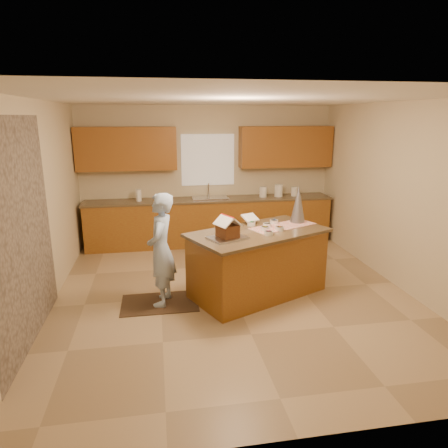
{
  "coord_description": "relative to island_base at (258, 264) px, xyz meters",
  "views": [
    {
      "loc": [
        -1.03,
        -5.26,
        2.48
      ],
      "look_at": [
        -0.1,
        0.2,
        1.0
      ],
      "focal_mm": 32.27,
      "sensor_mm": 36.0,
      "label": 1
    }
  ],
  "objects": [
    {
      "name": "island_base",
      "position": [
        0.0,
        0.0,
        0.0
      ],
      "size": [
        2.05,
        1.61,
        0.9
      ],
      "primitive_type": "cube",
      "rotation": [
        0.0,
        0.0,
        0.43
      ],
      "color": "#8A5E1C",
      "rests_on": "floor"
    },
    {
      "name": "boy",
      "position": [
        -1.35,
        -0.09,
        0.33
      ],
      "size": [
        0.48,
        0.63,
        1.53
      ],
      "primitive_type": "imported",
      "rotation": [
        0.0,
        0.0,
        -1.8
      ],
      "color": "#A9C5F0",
      "rests_on": "rug"
    },
    {
      "name": "rug",
      "position": [
        -1.4,
        -0.09,
        -0.44
      ],
      "size": [
        1.03,
        0.67,
        0.01
      ],
      "primitive_type": "cube",
      "color": "black",
      "rests_on": "floor"
    },
    {
      "name": "window_curtain",
      "position": [
        -0.35,
        2.76,
        1.2
      ],
      "size": [
        1.05,
        0.03,
        1.0
      ],
      "primitive_type": "cube",
      "color": "white",
      "rests_on": "wall_back"
    },
    {
      "name": "gingerbread_house",
      "position": [
        -0.49,
        -0.28,
        0.62
      ],
      "size": [
        0.37,
        0.38,
        0.29
      ],
      "color": "brown",
      "rests_on": "baking_tray"
    },
    {
      "name": "wall_right",
      "position": [
        2.15,
        0.04,
        0.9
      ],
      "size": [
        5.5,
        5.5,
        0.0
      ],
      "primitive_type": "plane",
      "color": "beige",
      "rests_on": "floor"
    },
    {
      "name": "canister_a",
      "position": [
        0.73,
        2.49,
        0.57
      ],
      "size": [
        0.15,
        0.15,
        0.21
      ],
      "primitive_type": "cylinder",
      "color": "white",
      "rests_on": "back_counter_top"
    },
    {
      "name": "table_runner",
      "position": [
        0.42,
        0.19,
        0.49
      ],
      "size": [
        1.08,
        0.76,
        0.01
      ],
      "primitive_type": "cube",
      "rotation": [
        0.0,
        0.0,
        0.43
      ],
      "color": "#AE1C0C",
      "rests_on": "island_top"
    },
    {
      "name": "stone_accent",
      "position": [
        -2.83,
        -0.76,
        0.8
      ],
      "size": [
        0.0,
        2.5,
        2.5
      ],
      "primitive_type": "plane",
      "rotation": [
        1.57,
        0.0,
        1.57
      ],
      "color": "gray",
      "rests_on": "wall_left"
    },
    {
      "name": "cookbook",
      "position": [
        -0.02,
        0.42,
        0.58
      ],
      "size": [
        0.28,
        0.25,
        0.1
      ],
      "primitive_type": "cube",
      "rotation": [
        -1.13,
        0.0,
        0.43
      ],
      "color": "white",
      "rests_on": "island_top"
    },
    {
      "name": "back_counter_base",
      "position": [
        -0.35,
        2.49,
        -0.01
      ],
      "size": [
        4.8,
        0.6,
        0.88
      ],
      "primitive_type": "cube",
      "color": "#8A5E1C",
      "rests_on": "floor"
    },
    {
      "name": "wall_left",
      "position": [
        -2.85,
        0.04,
        0.9
      ],
      "size": [
        5.5,
        5.5,
        0.0
      ],
      "primitive_type": "plane",
      "color": "beige",
      "rests_on": "floor"
    },
    {
      "name": "floor",
      "position": [
        -0.35,
        0.04,
        -0.45
      ],
      "size": [
        5.5,
        5.5,
        0.0
      ],
      "primitive_type": "plane",
      "color": "tan",
      "rests_on": "ground"
    },
    {
      "name": "faucet",
      "position": [
        -0.35,
        2.67,
        0.61
      ],
      "size": [
        0.03,
        0.03,
        0.28
      ],
      "primitive_type": "cylinder",
      "color": "silver",
      "rests_on": "back_counter_top"
    },
    {
      "name": "baking_tray",
      "position": [
        -0.49,
        -0.28,
        0.5
      ],
      "size": [
        0.57,
        0.51,
        0.03
      ],
      "primitive_type": "cube",
      "rotation": [
        0.0,
        0.0,
        0.43
      ],
      "color": "silver",
      "rests_on": "island_top"
    },
    {
      "name": "candy_bowls",
      "position": [
        0.09,
        0.12,
        0.52
      ],
      "size": [
        0.78,
        0.69,
        0.06
      ],
      "color": "#773298",
      "rests_on": "island_top"
    },
    {
      "name": "canister_b",
      "position": [
        1.05,
        2.49,
        0.59
      ],
      "size": [
        0.17,
        0.17,
        0.24
      ],
      "primitive_type": "cylinder",
      "color": "white",
      "rests_on": "back_counter_top"
    },
    {
      "name": "back_counter_top",
      "position": [
        -0.35,
        2.49,
        0.45
      ],
      "size": [
        4.85,
        0.63,
        0.04
      ],
      "primitive_type": "cube",
      "color": "brown",
      "rests_on": "back_counter_base"
    },
    {
      "name": "tinsel_tree",
      "position": [
        0.7,
        0.38,
        0.77
      ],
      "size": [
        0.3,
        0.3,
        0.56
      ],
      "primitive_type": "cone",
      "rotation": [
        0.0,
        0.0,
        0.43
      ],
      "color": "#A9A9B5",
      "rests_on": "island_top"
    },
    {
      "name": "ceiling",
      "position": [
        -0.35,
        0.04,
        2.25
      ],
      "size": [
        5.5,
        5.5,
        0.0
      ],
      "primitive_type": "plane",
      "color": "silver",
      "rests_on": "floor"
    },
    {
      "name": "upper_cabinet_right",
      "position": [
        1.2,
        2.61,
        1.45
      ],
      "size": [
        1.85,
        0.35,
        0.8
      ],
      "primitive_type": "cube",
      "color": "brown",
      "rests_on": "wall_back"
    },
    {
      "name": "paper_towel",
      "position": [
        -1.72,
        2.49,
        0.58
      ],
      "size": [
        0.1,
        0.1,
        0.22
      ],
      "primitive_type": "cylinder",
      "color": "white",
      "rests_on": "back_counter_top"
    },
    {
      "name": "island_top",
      "position": [
        0.0,
        0.0,
        0.47
      ],
      "size": [
        2.16,
        1.71,
        0.04
      ],
      "primitive_type": "cube",
      "rotation": [
        0.0,
        0.0,
        0.43
      ],
      "color": "brown",
      "rests_on": "island_base"
    },
    {
      "name": "wall_front",
      "position": [
        -0.35,
        -2.71,
        0.9
      ],
      "size": [
        5.5,
        5.5,
        0.0
      ],
      "primitive_type": "plane",
      "color": "beige",
      "rests_on": "floor"
    },
    {
      "name": "sink",
      "position": [
        -0.35,
        2.49,
        0.44
      ],
      "size": [
        0.7,
        0.45,
        0.12
      ],
      "primitive_type": "cube",
      "color": "silver",
      "rests_on": "back_counter_top"
    },
    {
      "name": "wall_back",
      "position": [
        -0.35,
        2.79,
        0.9
      ],
      "size": [
        5.5,
        5.5,
        0.0
      ],
      "primitive_type": "plane",
      "color": "beige",
      "rests_on": "floor"
    },
    {
      "name": "upper_cabinet_left",
      "position": [
        -1.9,
        2.61,
        1.45
      ],
      "size": [
        1.85,
        0.35,
        0.8
      ],
      "primitive_type": "cube",
      "color": "brown",
      "rests_on": "wall_back"
    },
    {
      "name": "canister_c",
      "position": [
        1.39,
        2.49,
        0.56
      ],
      "size": [
        0.13,
        0.13,
        0.19
      ],
      "primitive_type": "cylinder",
      "color": "white",
      "rests_on": "back_counter_top"
    }
  ]
}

